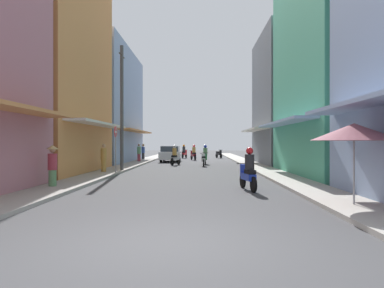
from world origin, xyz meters
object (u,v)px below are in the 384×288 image
(motorbike_red, at_px, (184,152))
(motorbike_green, at_px, (205,156))
(pedestrian_crossing, at_px, (139,153))
(utility_pole, at_px, (122,107))
(motorbike_black, at_px, (219,154))
(pedestrian_foreground, at_px, (143,151))
(pedestrian_far, at_px, (104,159))
(pedestrian_midway, at_px, (52,164))
(motorbike_maroon, at_px, (193,153))
(parked_car, at_px, (171,154))
(vendor_umbrella, at_px, (354,132))
(motorbike_blue, at_px, (248,171))
(motorbike_white, at_px, (203,160))
(street_sign_no_entry, at_px, (116,143))
(motorbike_silver, at_px, (175,156))

(motorbike_red, relative_size, motorbike_green, 0.98)
(pedestrian_crossing, relative_size, utility_pole, 0.22)
(motorbike_black, bearing_deg, motorbike_green, -98.80)
(pedestrian_crossing, height_order, utility_pole, utility_pole)
(motorbike_green, xyz_separation_m, pedestrian_foreground, (-6.18, 6.51, 0.24))
(pedestrian_crossing, distance_m, utility_pole, 10.19)
(motorbike_red, distance_m, pedestrian_far, 20.16)
(pedestrian_midway, distance_m, utility_pole, 8.46)
(motorbike_maroon, bearing_deg, pedestrian_foreground, -175.41)
(parked_car, height_order, pedestrian_crossing, pedestrian_crossing)
(pedestrian_far, height_order, vendor_umbrella, vendor_umbrella)
(motorbike_black, bearing_deg, vendor_umbrella, -86.54)
(motorbike_green, relative_size, utility_pole, 0.24)
(motorbike_green, bearing_deg, motorbike_red, 101.32)
(motorbike_blue, xyz_separation_m, pedestrian_midway, (-7.29, 0.13, 0.23))
(utility_pole, bearing_deg, pedestrian_far, -117.28)
(motorbike_white, height_order, pedestrian_crossing, pedestrian_crossing)
(motorbike_green, height_order, motorbike_maroon, same)
(pedestrian_foreground, xyz_separation_m, utility_pole, (1.01, -13.90, 2.95))
(motorbike_blue, distance_m, utility_pole, 10.78)
(motorbike_maroon, distance_m, motorbike_blue, 22.45)
(motorbike_white, bearing_deg, pedestrian_foreground, 123.86)
(motorbike_red, relative_size, pedestrian_foreground, 1.06)
(motorbike_maroon, xyz_separation_m, pedestrian_far, (-4.79, -15.70, 0.14))
(motorbike_maroon, relative_size, pedestrian_crossing, 1.05)
(parked_car, bearing_deg, motorbike_red, 82.48)
(motorbike_green, height_order, street_sign_no_entry, street_sign_no_entry)
(pedestrian_foreground, bearing_deg, motorbike_black, 31.64)
(pedestrian_crossing, relative_size, vendor_umbrella, 0.74)
(motorbike_silver, height_order, pedestrian_midway, pedestrian_midway)
(motorbike_maroon, distance_m, pedestrian_far, 16.41)
(parked_car, bearing_deg, pedestrian_foreground, 137.77)
(parked_car, bearing_deg, utility_pole, -100.16)
(motorbike_silver, bearing_deg, pedestrian_far, -114.49)
(motorbike_maroon, xyz_separation_m, parked_car, (-2.07, -3.14, 0.04))
(motorbike_white, distance_m, street_sign_no_entry, 8.54)
(parked_car, relative_size, utility_pole, 0.54)
(motorbike_green, height_order, motorbike_blue, same)
(vendor_umbrella, bearing_deg, motorbike_maroon, 100.32)
(motorbike_blue, xyz_separation_m, vendor_umbrella, (2.29, -3.46, 1.32))
(pedestrian_far, height_order, street_sign_no_entry, street_sign_no_entry)
(motorbike_green, height_order, pedestrian_midway, pedestrian_midway)
(motorbike_silver, bearing_deg, vendor_umbrella, -71.46)
(pedestrian_crossing, xyz_separation_m, street_sign_no_entry, (0.79, -11.62, 0.88))
(utility_pole, relative_size, street_sign_no_entry, 2.88)
(motorbike_white, height_order, pedestrian_midway, pedestrian_midway)
(motorbike_silver, bearing_deg, pedestrian_crossing, 135.96)
(motorbike_black, bearing_deg, utility_pole, -110.26)
(pedestrian_foreground, bearing_deg, motorbike_maroon, 4.59)
(motorbike_red, height_order, pedestrian_foreground, pedestrian_foreground)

